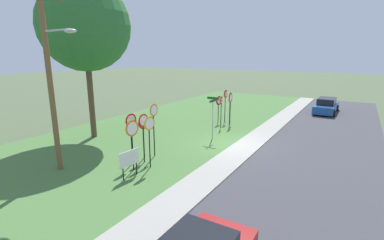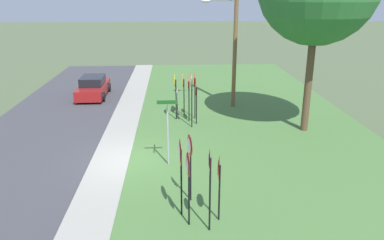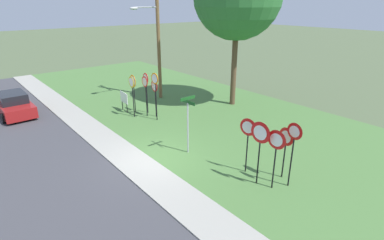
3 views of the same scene
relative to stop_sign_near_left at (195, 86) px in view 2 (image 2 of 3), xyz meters
name	(u,v)px [view 2 (image 2 of 3)]	position (x,y,z in m)	size (l,w,h in m)	color
ground_plane	(129,161)	(5.44, -3.09, -1.89)	(160.00, 160.00, 0.00)	#4C5B3D
road_asphalt	(13,163)	(5.44, -7.89, -1.89)	(44.00, 6.40, 0.01)	#3D3D42
sidewalk_strip	(110,161)	(5.44, -3.89, -1.86)	(44.00, 1.60, 0.06)	#99968C
grass_median	(269,157)	(5.44, 2.91, -1.87)	(44.00, 12.00, 0.04)	#477038
stop_sign_near_left	(195,86)	(0.00, 0.00, 0.00)	(0.67, 0.11, 2.58)	black
stop_sign_near_right	(196,93)	(0.93, 0.02, -0.16)	(0.74, 0.11, 2.33)	black
stop_sign_far_left	(188,89)	(0.48, -0.35, -0.05)	(0.65, 0.10, 2.51)	black
stop_sign_far_center	(175,87)	(0.12, -1.05, -0.02)	(0.68, 0.11, 2.54)	black
stop_sign_far_right	(191,89)	(1.44, -0.25, 0.20)	(0.66, 0.10, 2.86)	black
stop_sign_center_tall	(183,85)	(-0.56, -0.59, -0.07)	(0.77, 0.11, 2.45)	black
yield_sign_near_left	(219,173)	(10.03, 0.13, -0.26)	(0.72, 0.16, 2.16)	black
yield_sign_near_right	(188,172)	(10.24, -0.81, -0.08)	(0.74, 0.12, 2.38)	black
yield_sign_far_left	(190,152)	(8.81, -0.69, -0.09)	(0.72, 0.17, 2.37)	black
yield_sign_far_right	(180,159)	(9.67, -1.02, 0.08)	(0.83, 0.12, 2.57)	black
yield_sign_center	(209,172)	(10.55, -0.21, 0.07)	(0.64, 0.11, 2.60)	black
street_name_post	(168,127)	(5.93, -1.43, -0.21)	(0.96, 0.82, 2.73)	#9EA0A8
utility_pole	(233,28)	(-2.29, 2.40, 2.87)	(2.10, 2.18, 8.76)	brown
notice_board	(177,98)	(-1.21, -0.97, -1.02)	(1.10, 0.13, 1.25)	black
parked_hatchback_near	(93,87)	(-5.19, -6.58, -1.25)	(4.22, 1.93, 1.39)	maroon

